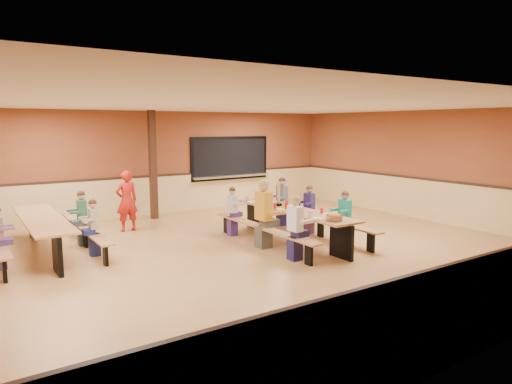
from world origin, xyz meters
TOP-DOWN VIEW (x-y plane):
  - ground at (0.00, 0.00)m, footprint 12.00×12.00m
  - room_envelope at (0.00, 0.00)m, footprint 12.04×10.04m
  - kitchen_pass_through at (2.60, 4.96)m, footprint 2.78×0.28m
  - structural_post at (-0.20, 4.40)m, footprint 0.18×0.18m
  - cafeteria_table_main at (1.43, 0.19)m, footprint 1.91×3.70m
  - cafeteria_table_second at (-3.38, 2.25)m, footprint 1.91×3.70m
  - seated_child_white_left at (0.61, -0.94)m, footprint 0.39×0.32m
  - seated_adult_yellow at (0.61, 0.14)m, footprint 0.48×0.39m
  - seated_child_grey_left at (0.61, 1.45)m, footprint 0.33×0.27m
  - seated_child_teal_right at (2.26, -0.59)m, footprint 0.35×0.28m
  - seated_child_navy_right at (2.26, 0.61)m, footprint 0.34×0.28m
  - seated_child_char_right at (2.26, 1.71)m, footprint 0.38×0.31m
  - seated_child_green_sec at (-2.56, 2.46)m, footprint 0.35×0.29m
  - seated_child_tan_sec at (-2.56, 1.48)m, footprint 0.33×0.27m
  - standing_woman at (-1.32, 3.26)m, footprint 0.57×0.40m
  - punch_pitcher at (1.52, 1.40)m, footprint 0.16×0.16m
  - chip_bowl at (1.34, -1.24)m, footprint 0.32×0.32m
  - napkin_dispenser at (1.47, 0.12)m, footprint 0.10×0.14m
  - condiment_mustard at (1.26, 0.32)m, footprint 0.06×0.06m
  - condiment_ketchup at (1.26, 0.22)m, footprint 0.06×0.06m
  - table_paddle at (1.43, 0.73)m, footprint 0.16×0.16m
  - place_settings at (1.43, 0.19)m, footprint 0.65×3.30m

SIDE VIEW (x-z plane):
  - ground at x=0.00m, z-range 0.00..0.00m
  - cafeteria_table_main at x=1.43m, z-range 0.16..0.90m
  - cafeteria_table_second at x=-3.38m, z-range 0.16..0.90m
  - seated_child_tan_sec at x=-2.56m, z-range 0.00..1.12m
  - seated_child_grey_left at x=0.61m, z-range 0.00..1.14m
  - seated_child_navy_right at x=2.26m, z-range 0.00..1.15m
  - seated_child_teal_right at x=2.26m, z-range 0.00..1.16m
  - seated_child_green_sec at x=-2.56m, z-range 0.00..1.17m
  - seated_child_char_right at x=2.26m, z-range 0.00..1.24m
  - seated_child_white_left at x=0.61m, z-range 0.00..1.24m
  - room_envelope at x=0.00m, z-range -0.82..2.20m
  - seated_adult_yellow at x=0.61m, z-range 0.00..1.44m
  - standing_woman at x=-1.32m, z-range 0.00..1.51m
  - place_settings at x=1.43m, z-range 0.74..0.85m
  - napkin_dispenser at x=1.47m, z-range 0.74..0.87m
  - chip_bowl at x=1.34m, z-range 0.74..0.89m
  - condiment_mustard at x=1.26m, z-range 0.74..0.91m
  - condiment_ketchup at x=1.26m, z-range 0.74..0.91m
  - punch_pitcher at x=1.52m, z-range 0.74..0.96m
  - table_paddle at x=1.43m, z-range 0.60..1.16m
  - kitchen_pass_through at x=2.60m, z-range 0.80..2.18m
  - structural_post at x=-0.20m, z-range 0.00..3.00m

